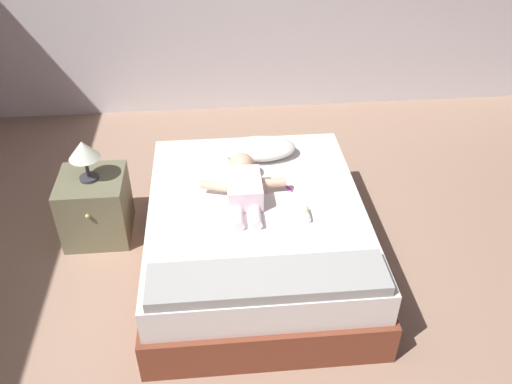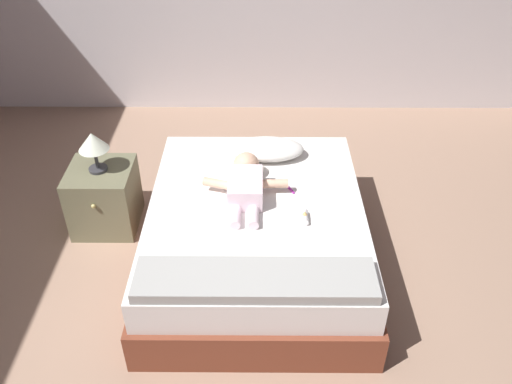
% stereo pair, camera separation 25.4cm
% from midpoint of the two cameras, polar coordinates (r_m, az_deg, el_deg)
% --- Properties ---
extents(ground_plane, '(8.00, 8.00, 0.00)m').
position_cam_midpoint_polar(ground_plane, '(3.20, -3.13, -16.00)').
color(ground_plane, '#A17F69').
extents(bed, '(1.40, 1.74, 0.49)m').
position_cam_midpoint_polar(bed, '(3.49, -2.10, -4.71)').
color(bed, brown).
rests_on(bed, ground_plane).
extents(pillow, '(0.52, 0.28, 0.13)m').
position_cam_midpoint_polar(pillow, '(3.75, -1.64, 4.60)').
color(pillow, white).
rests_on(pillow, bed).
extents(baby, '(0.55, 0.65, 0.18)m').
position_cam_midpoint_polar(baby, '(3.39, -3.49, 0.88)').
color(baby, white).
rests_on(baby, bed).
extents(toothbrush, '(0.08, 0.14, 0.02)m').
position_cam_midpoint_polar(toothbrush, '(3.48, 1.05, 0.71)').
color(toothbrush, '#B32AAC').
rests_on(toothbrush, bed).
extents(nightstand, '(0.44, 0.47, 0.47)m').
position_cam_midpoint_polar(nightstand, '(3.93, -18.56, -1.54)').
color(nightstand, '#6D6B4F').
rests_on(nightstand, ground_plane).
extents(lamp, '(0.20, 0.20, 0.29)m').
position_cam_midpoint_polar(lamp, '(3.69, -19.88, 4.02)').
color(lamp, '#333338').
rests_on(lamp, nightstand).
extents(blanket, '(1.26, 0.29, 0.06)m').
position_cam_midpoint_polar(blanket, '(2.80, -1.37, -9.44)').
color(blanket, '#A3A3A0').
rests_on(blanket, bed).
extents(baby_bottle, '(0.05, 0.11, 0.07)m').
position_cam_midpoint_polar(baby_bottle, '(3.22, 3.17, -2.42)').
color(baby_bottle, white).
rests_on(baby_bottle, bed).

